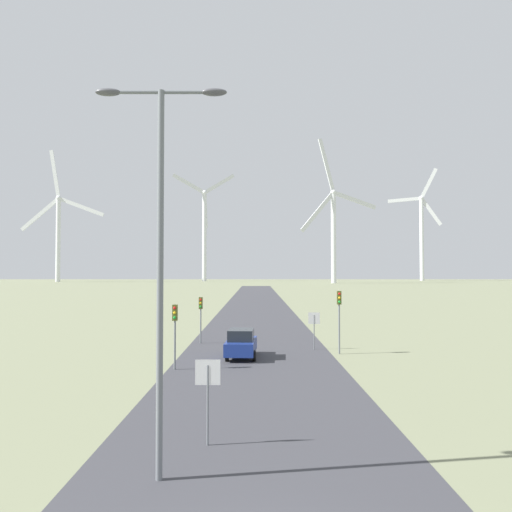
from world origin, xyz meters
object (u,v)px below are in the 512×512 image
object	(u,v)px
stop_sign_near	(207,385)
stop_sign_far	(314,324)
streetlamp	(160,233)
car_approaching	(241,343)
wind_turbine_center	(333,224)
wind_turbine_far_left	(58,228)
wind_turbine_left	(204,227)
traffic_light_post_mid_left	(200,309)
traffic_light_post_near_left	(174,322)
wind_turbine_right	(421,230)
traffic_light_post_near_right	(339,308)

from	to	relation	value
stop_sign_near	stop_sign_far	world-z (taller)	stop_sign_near
streetlamp	stop_sign_near	xyz separation A→B (m)	(1.04, 2.63, -4.68)
stop_sign_far	car_approaching	xyz separation A→B (m)	(-5.06, -3.35, -0.91)
stop_sign_far	wind_turbine_center	bearing A→B (deg)	80.69
wind_turbine_far_left	wind_turbine_left	xyz separation A→B (m)	(69.40, 12.83, 1.63)
streetlamp	car_approaching	bearing A→B (deg)	84.97
traffic_light_post_mid_left	wind_turbine_far_left	bearing A→B (deg)	114.34
stop_sign_near	car_approaching	distance (m)	15.96
streetlamp	wind_turbine_center	world-z (taller)	wind_turbine_center
traffic_light_post_near_left	stop_sign_far	bearing A→B (deg)	39.49
stop_sign_far	wind_turbine_right	distance (m)	249.22
streetlamp	traffic_light_post_mid_left	distance (m)	25.21
stop_sign_near	traffic_light_post_mid_left	distance (m)	22.39
wind_turbine_left	car_approaching	bearing A→B (deg)	-83.47
stop_sign_near	traffic_light_post_mid_left	bearing A→B (deg)	96.92
stop_sign_far	car_approaching	bearing A→B (deg)	-146.48
stop_sign_near	wind_turbine_center	distance (m)	204.33
streetlamp	stop_sign_far	world-z (taller)	streetlamp
traffic_light_post_near_left	traffic_light_post_mid_left	distance (m)	10.11
stop_sign_far	traffic_light_post_near_left	size ratio (longest dim) A/B	0.71
streetlamp	traffic_light_post_near_left	size ratio (longest dim) A/B	2.89
traffic_light_post_near_left	wind_turbine_far_left	xyz separation A→B (m)	(-91.13, 212.31, 23.43)
traffic_light_post_mid_left	wind_turbine_right	bearing A→B (deg)	67.84
traffic_light_post_mid_left	wind_turbine_left	distance (m)	217.63
traffic_light_post_near_right	wind_turbine_far_left	xyz separation A→B (m)	(-101.26, 207.11, 23.03)
wind_turbine_left	wind_turbine_right	world-z (taller)	wind_turbine_right
stop_sign_near	wind_turbine_right	bearing A→B (deg)	70.16
wind_turbine_left	wind_turbine_far_left	bearing A→B (deg)	-169.53
streetlamp	stop_sign_near	size ratio (longest dim) A/B	3.87
traffic_light_post_near_right	wind_turbine_right	distance (m)	250.43
traffic_light_post_near_right	wind_turbine_center	size ratio (longest dim) A/B	0.07
streetlamp	car_approaching	xyz separation A→B (m)	(1.63, 18.54, -5.67)
wind_turbine_far_left	wind_turbine_right	size ratio (longest dim) A/B	1.06
wind_turbine_far_left	wind_turbine_left	distance (m)	70.60
stop_sign_near	wind_turbine_right	distance (m)	269.15
streetlamp	wind_turbine_center	size ratio (longest dim) A/B	0.17
wind_turbine_center	wind_turbine_right	xyz separation A→B (m)	(55.68, 52.18, 1.74)
streetlamp	traffic_light_post_near_right	xyz separation A→B (m)	(8.15, 19.94, -3.52)
traffic_light_post_mid_left	traffic_light_post_near_right	bearing A→B (deg)	-26.56
stop_sign_near	stop_sign_far	distance (m)	20.08
stop_sign_near	car_approaching	bearing A→B (deg)	87.87
stop_sign_near	wind_turbine_center	world-z (taller)	wind_turbine_center
traffic_light_post_near_right	wind_turbine_right	xyz separation A→B (m)	(83.83, 234.73, 24.23)
streetlamp	stop_sign_near	world-z (taller)	streetlamp
car_approaching	traffic_light_post_mid_left	bearing A→B (deg)	117.57
traffic_light_post_near_right	stop_sign_near	bearing A→B (deg)	-112.31
stop_sign_far	traffic_light_post_near_right	world-z (taller)	traffic_light_post_near_right
streetlamp	wind_turbine_far_left	xyz separation A→B (m)	(-93.12, 227.05, 19.52)
traffic_light_post_mid_left	wind_turbine_right	xyz separation A→B (m)	(93.63, 229.83, 24.71)
wind_turbine_center	wind_turbine_far_left	bearing A→B (deg)	169.26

